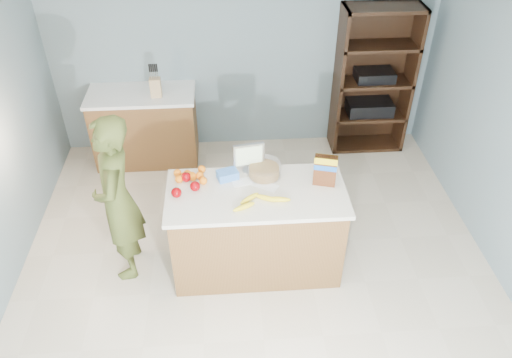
{
  "coord_description": "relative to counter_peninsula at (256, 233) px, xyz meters",
  "views": [
    {
      "loc": [
        -0.24,
        -3.03,
        3.59
      ],
      "look_at": [
        0.0,
        0.35,
        1.0
      ],
      "focal_mm": 35.0,
      "sensor_mm": 36.0,
      "label": 1
    }
  ],
  "objects": [
    {
      "name": "person",
      "position": [
        -1.21,
        0.07,
        0.4
      ],
      "size": [
        0.44,
        0.62,
        1.63
      ],
      "primitive_type": "imported",
      "rotation": [
        0.0,
        0.0,
        -1.49
      ],
      "color": "#424B1E",
      "rests_on": "ground"
    },
    {
      "name": "blue_carton",
      "position": [
        -0.24,
        0.21,
        0.52
      ],
      "size": [
        0.21,
        0.17,
        0.08
      ],
      "primitive_type": "cube",
      "rotation": [
        0.0,
        0.0,
        0.3
      ],
      "color": "blue",
      "rests_on": "counter_peninsula"
    },
    {
      "name": "shelving_unit",
      "position": [
        1.55,
        2.05,
        0.45
      ],
      "size": [
        0.9,
        0.4,
        1.8
      ],
      "color": "black",
      "rests_on": "ground"
    },
    {
      "name": "walls",
      "position": [
        0.0,
        -0.3,
        1.24
      ],
      "size": [
        4.52,
        5.02,
        2.51
      ],
      "color": "gray",
      "rests_on": "ground"
    },
    {
      "name": "oranges",
      "position": [
        -0.57,
        0.23,
        0.52
      ],
      "size": [
        0.3,
        0.24,
        0.07
      ],
      "color": "orange",
      "rests_on": "counter_peninsula"
    },
    {
      "name": "bananas",
      "position": [
        0.02,
        -0.15,
        0.51
      ],
      "size": [
        0.5,
        0.25,
        0.05
      ],
      "color": "yellow",
      "rests_on": "counter_peninsula"
    },
    {
      "name": "envelopes",
      "position": [
        -0.0,
        0.11,
        0.49
      ],
      "size": [
        0.42,
        0.25,
        0.0
      ],
      "color": "white",
      "rests_on": "counter_peninsula"
    },
    {
      "name": "back_cabinet",
      "position": [
        -1.2,
        1.9,
        0.04
      ],
      "size": [
        1.24,
        0.62,
        0.9
      ],
      "color": "brown",
      "rests_on": "ground"
    },
    {
      "name": "knife_block",
      "position": [
        -1.0,
        1.81,
        0.6
      ],
      "size": [
        0.12,
        0.1,
        0.31
      ],
      "color": "tan",
      "rests_on": "back_cabinet"
    },
    {
      "name": "apples",
      "position": [
        -0.6,
        0.08,
        0.53
      ],
      "size": [
        0.24,
        0.3,
        0.09
      ],
      "color": "#840106",
      "rests_on": "counter_peninsula"
    },
    {
      "name": "cereal_box",
      "position": [
        0.6,
        0.06,
        0.66
      ],
      "size": [
        0.21,
        0.12,
        0.29
      ],
      "color": "#592B14",
      "rests_on": "counter_peninsula"
    },
    {
      "name": "floor",
      "position": [
        0.0,
        -0.3,
        -0.42
      ],
      "size": [
        4.5,
        5.0,
        0.02
      ],
      "primitive_type": "cube",
      "color": "beige",
      "rests_on": "ground"
    },
    {
      "name": "tv",
      "position": [
        -0.05,
        0.32,
        0.64
      ],
      "size": [
        0.28,
        0.12,
        0.28
      ],
      "color": "silver",
      "rests_on": "counter_peninsula"
    },
    {
      "name": "counter_peninsula",
      "position": [
        0.0,
        0.0,
        0.0
      ],
      "size": [
        1.56,
        0.76,
        0.9
      ],
      "color": "brown",
      "rests_on": "ground"
    },
    {
      "name": "salad_bowl",
      "position": [
        0.09,
        0.23,
        0.54
      ],
      "size": [
        0.3,
        0.3,
        0.13
      ],
      "color": "#267219",
      "rests_on": "counter_peninsula"
    }
  ]
}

